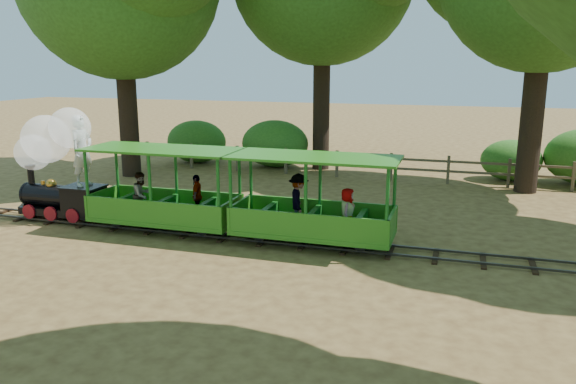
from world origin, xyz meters
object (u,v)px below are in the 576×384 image
(carriage_front, at_px, (164,200))
(fence, at_px, (364,163))
(carriage_rear, at_px, (313,211))
(locomotive, at_px, (55,156))

(carriage_front, bearing_deg, fence, 65.36)
(carriage_front, height_order, carriage_rear, same)
(locomotive, height_order, carriage_rear, locomotive)
(carriage_rear, xyz_separation_m, fence, (-0.18, 7.99, -0.25))
(locomotive, relative_size, carriage_front, 0.80)
(fence, bearing_deg, carriage_front, -114.64)
(fence, bearing_deg, locomotive, -131.27)
(carriage_rear, height_order, fence, carriage_rear)
(carriage_front, relative_size, fence, 0.22)
(carriage_rear, bearing_deg, fence, 91.30)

